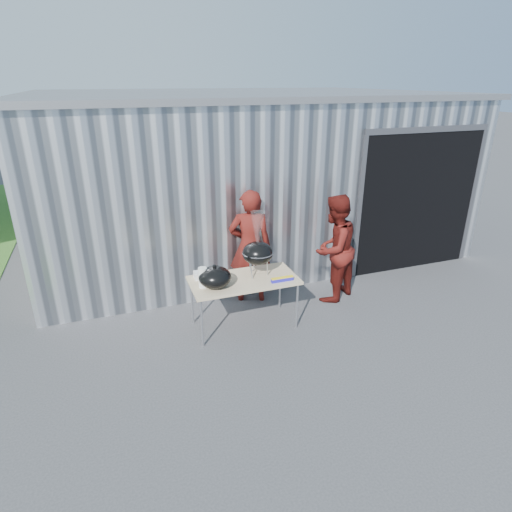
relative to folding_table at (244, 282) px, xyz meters
name	(u,v)px	position (x,y,z in m)	size (l,w,h in m)	color
ground	(286,349)	(0.34, -0.76, -0.71)	(80.00, 80.00, 0.00)	#39393B
building	(243,167)	(1.26, 3.83, 0.83)	(8.20, 6.20, 3.10)	silver
folding_table	(244,282)	(0.00, 0.00, 0.00)	(1.50, 0.75, 0.75)	tan
kettle_grill	(258,248)	(0.23, 0.06, 0.46)	(0.44, 0.44, 0.94)	black
grill_lid	(215,277)	(-0.44, -0.10, 0.18)	(0.44, 0.44, 0.32)	black
paper_towels	(203,278)	(-0.59, -0.05, 0.18)	(0.12, 0.12, 0.28)	white
white_tub	(201,275)	(-0.55, 0.23, 0.09)	(0.20, 0.15, 0.10)	white
foil_box	(282,279)	(0.48, -0.25, 0.07)	(0.32, 0.05, 0.06)	#1F1AA9
person_cook	(250,247)	(0.35, 0.75, 0.20)	(0.67, 0.44, 1.83)	#4E120E
person_bystander	(334,249)	(1.61, 0.34, 0.16)	(0.84, 0.66, 1.73)	#4E120E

